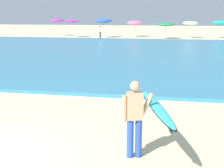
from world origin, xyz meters
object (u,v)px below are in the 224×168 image
(surfer_with_board, at_px, (146,112))
(beach_umbrella_1, at_px, (72,21))
(beach_umbrella_6, at_px, (220,23))
(beach_umbrella_4, at_px, (166,24))
(beach_umbrella_2, at_px, (104,21))
(beach_umbrella_5, at_px, (190,23))
(beach_umbrella_0, at_px, (57,20))
(beach_umbrella_3, at_px, (135,23))
(beachgoer_near_row_left, at_px, (100,32))

(surfer_with_board, height_order, beach_umbrella_1, beach_umbrella_1)
(surfer_with_board, bearing_deg, beach_umbrella_6, 81.48)
(beach_umbrella_4, bearing_deg, beach_umbrella_6, 22.22)
(beach_umbrella_2, bearing_deg, beach_umbrella_6, 7.95)
(beach_umbrella_1, distance_m, beach_umbrella_5, 15.17)
(beach_umbrella_0, xyz_separation_m, beach_umbrella_3, (10.67, 0.21, -0.26))
(beach_umbrella_5, xyz_separation_m, beach_umbrella_6, (3.65, 0.68, 0.04))
(beach_umbrella_4, relative_size, beach_umbrella_5, 1.06)
(beach_umbrella_5, relative_size, beachgoer_near_row_left, 1.37)
(beach_umbrella_4, distance_m, beach_umbrella_5, 3.62)
(beach_umbrella_1, height_order, beach_umbrella_6, beach_umbrella_1)
(beach_umbrella_6, height_order, beachgoer_near_row_left, beach_umbrella_6)
(surfer_with_board, relative_size, beach_umbrella_2, 1.11)
(beach_umbrella_3, distance_m, beach_umbrella_5, 7.22)
(surfer_with_board, height_order, beach_umbrella_0, beach_umbrella_0)
(beach_umbrella_0, height_order, beach_umbrella_6, beach_umbrella_0)
(beach_umbrella_4, height_order, beach_umbrella_5, beach_umbrella_5)
(beach_umbrella_0, xyz_separation_m, beach_umbrella_6, (21.50, 0.13, -0.22))
(beach_umbrella_1, height_order, beachgoer_near_row_left, beach_umbrella_1)
(beach_umbrella_3, bearing_deg, beach_umbrella_6, -0.43)
(beach_umbrella_1, relative_size, beach_umbrella_4, 1.01)
(beach_umbrella_5, bearing_deg, surfer_with_board, -93.07)
(beach_umbrella_2, distance_m, beach_umbrella_3, 4.26)
(beach_umbrella_0, relative_size, beach_umbrella_4, 1.05)
(beach_umbrella_2, height_order, beach_umbrella_4, beach_umbrella_2)
(beach_umbrella_0, relative_size, beach_umbrella_2, 0.97)
(surfer_with_board, bearing_deg, beach_umbrella_3, 97.85)
(beach_umbrella_1, height_order, beach_umbrella_4, beach_umbrella_1)
(beach_umbrella_1, xyz_separation_m, beach_umbrella_2, (4.22, 0.23, 0.06))
(beach_umbrella_0, bearing_deg, beach_umbrella_5, -1.76)
(surfer_with_board, distance_m, beachgoer_near_row_left, 35.18)
(beach_umbrella_2, bearing_deg, beachgoer_near_row_left, -93.80)
(beach_umbrella_2, height_order, beach_umbrella_5, beach_umbrella_2)
(beach_umbrella_2, xyz_separation_m, beachgoer_near_row_left, (-0.10, -1.57, -1.30))
(beach_umbrella_2, distance_m, beach_umbrella_6, 14.66)
(beach_umbrella_3, height_order, beachgoer_near_row_left, beach_umbrella_3)
(beach_umbrella_1, xyz_separation_m, beach_umbrella_5, (15.09, 1.58, -0.22))
(beach_umbrella_3, bearing_deg, beach_umbrella_4, -33.74)
(beach_umbrella_0, bearing_deg, surfer_with_board, -67.05)
(beachgoer_near_row_left, bearing_deg, beach_umbrella_6, 13.81)
(beach_umbrella_1, height_order, beach_umbrella_2, beach_umbrella_2)
(beach_umbrella_2, relative_size, beach_umbrella_4, 1.09)
(beachgoer_near_row_left, bearing_deg, beach_umbrella_5, 14.87)
(beach_umbrella_4, xyz_separation_m, beach_umbrella_6, (6.64, 2.71, 0.13))
(beach_umbrella_1, bearing_deg, beach_umbrella_0, 142.33)
(beach_umbrella_3, xyz_separation_m, beach_umbrella_4, (4.18, -2.79, -0.08))
(beach_umbrella_1, relative_size, beach_umbrella_5, 1.07)
(beach_umbrella_1, distance_m, beach_umbrella_4, 12.11)
(beach_umbrella_4, bearing_deg, beach_umbrella_3, 146.26)
(beach_umbrella_1, bearing_deg, beach_umbrella_5, 5.99)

